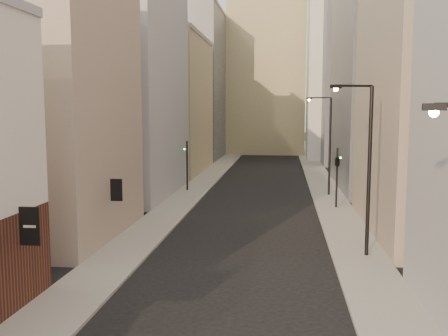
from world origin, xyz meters
TOP-DOWN VIEW (x-y plane):
  - sidewalk_left at (-6.50, 55.00)m, footprint 3.00×140.00m
  - sidewalk_right at (6.50, 55.00)m, footprint 3.00×140.00m
  - left_bldg_beige at (-12.00, 26.00)m, footprint 8.00×12.00m
  - left_bldg_grey at (-12.00, 42.00)m, footprint 8.00×16.00m
  - left_bldg_tan at (-12.00, 60.00)m, footprint 8.00×18.00m
  - left_bldg_wingrid at (-12.00, 80.00)m, footprint 8.00×20.00m
  - right_bldg_beige at (12.00, 30.00)m, footprint 8.00×16.00m
  - right_bldg_wingrid at (12.00, 50.00)m, footprint 8.00×20.00m
  - clock_tower at (-1.00, 92.00)m, footprint 14.00×14.00m
  - white_tower at (10.00, 78.00)m, footprint 8.00×8.00m
  - streetlamp_mid at (6.66, 23.50)m, footprint 2.34×1.01m
  - streetlamp_far at (6.35, 43.28)m, footprint 2.33×0.94m
  - traffic_light_left at (-7.10, 44.37)m, footprint 0.58×0.50m
  - traffic_light_right at (6.63, 37.06)m, footprint 0.76×0.76m

SIDE VIEW (x-z plane):
  - sidewalk_left at x=-6.50m, z-range 0.00..0.15m
  - sidewalk_right at x=6.50m, z-range 0.00..0.15m
  - traffic_light_left at x=-7.10m, z-range 0.95..5.95m
  - traffic_light_right at x=6.63m, z-range 1.40..6.40m
  - streetlamp_far at x=6.35m, z-range 0.66..9.87m
  - streetlamp_mid at x=6.66m, z-range 0.66..10.00m
  - left_bldg_beige at x=-12.00m, z-range 0.00..16.00m
  - left_bldg_tan at x=-12.00m, z-range 0.00..17.00m
  - left_bldg_grey at x=-12.00m, z-range 0.00..20.00m
  - right_bldg_beige at x=12.00m, z-range 0.00..20.00m
  - left_bldg_wingrid at x=-12.00m, z-range 0.00..24.00m
  - right_bldg_wingrid at x=12.00m, z-range 0.00..26.00m
  - clock_tower at x=-1.00m, z-range -4.82..40.08m
  - white_tower at x=10.00m, z-range -2.14..39.36m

